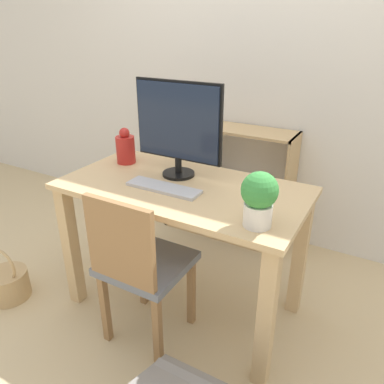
% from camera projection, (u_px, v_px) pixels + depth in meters
% --- Properties ---
extents(ground_plane, '(10.00, 10.00, 0.00)m').
position_uv_depth(ground_plane, '(184.00, 303.00, 2.25)').
color(ground_plane, '#CCB284').
extents(wall_back, '(8.00, 0.05, 2.60)m').
position_uv_depth(wall_back, '(261.00, 60.00, 2.54)').
color(wall_back, silver).
rests_on(wall_back, ground_plane).
extents(desk, '(1.27, 0.67, 0.77)m').
position_uv_depth(desk, '(183.00, 212.00, 1.99)').
color(desk, tan).
rests_on(desk, ground_plane).
extents(monitor, '(0.50, 0.18, 0.51)m').
position_uv_depth(monitor, '(178.00, 125.00, 1.94)').
color(monitor, black).
rests_on(monitor, desk).
extents(keyboard, '(0.39, 0.11, 0.02)m').
position_uv_depth(keyboard, '(164.00, 188.00, 1.88)').
color(keyboard, '#B2B2B7').
rests_on(keyboard, desk).
extents(vase, '(0.11, 0.11, 0.21)m').
position_uv_depth(vase, '(125.00, 148.00, 2.20)').
color(vase, '#B2231E').
rests_on(vase, desk).
extents(potted_plant, '(0.15, 0.15, 0.24)m').
position_uv_depth(potted_plant, '(259.00, 197.00, 1.50)').
color(potted_plant, silver).
rests_on(potted_plant, desk).
extents(chair, '(0.40, 0.40, 0.86)m').
position_uv_depth(chair, '(139.00, 264.00, 1.81)').
color(chair, slate).
rests_on(chair, ground_plane).
extents(bookshelf, '(0.97, 0.28, 0.86)m').
position_uv_depth(bookshelf, '(205.00, 182.00, 2.92)').
color(bookshelf, tan).
rests_on(bookshelf, ground_plane).
extents(basket, '(0.24, 0.24, 0.34)m').
position_uv_depth(basket, '(8.00, 283.00, 2.27)').
color(basket, tan).
rests_on(basket, ground_plane).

